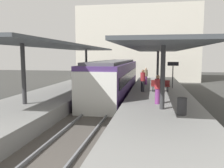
{
  "coord_description": "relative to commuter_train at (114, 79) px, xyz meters",
  "views": [
    {
      "loc": [
        3.3,
        -16.94,
        3.69
      ],
      "look_at": [
        0.29,
        0.43,
        1.59
      ],
      "focal_mm": 37.72,
      "sensor_mm": 36.0,
      "label": 1
    }
  ],
  "objects": [
    {
      "name": "ground_plane",
      "position": [
        0.0,
        -3.32,
        -1.73
      ],
      "size": [
        80.0,
        80.0,
        0.0
      ],
      "primitive_type": "plane",
      "color": "#383835"
    },
    {
      "name": "platform_left",
      "position": [
        -3.8,
        -3.32,
        -1.23
      ],
      "size": [
        4.4,
        28.0,
        1.0
      ],
      "primitive_type": "cube",
      "color": "gray",
      "rests_on": "ground_plane"
    },
    {
      "name": "platform_right",
      "position": [
        3.8,
        -3.32,
        -1.23
      ],
      "size": [
        4.4,
        28.0,
        1.0
      ],
      "primitive_type": "cube",
      "color": "gray",
      "rests_on": "ground_plane"
    },
    {
      "name": "track_ballast",
      "position": [
        0.0,
        -3.32,
        -1.63
      ],
      "size": [
        3.2,
        28.0,
        0.2
      ],
      "primitive_type": "cube",
      "color": "#4C4742",
      "rests_on": "ground_plane"
    },
    {
      "name": "rail_near_side",
      "position": [
        -0.72,
        -3.32,
        -1.46
      ],
      "size": [
        0.08,
        28.0,
        0.14
      ],
      "primitive_type": "cube",
      "color": "slate",
      "rests_on": "track_ballast"
    },
    {
      "name": "rail_far_side",
      "position": [
        0.72,
        -3.32,
        -1.46
      ],
      "size": [
        0.08,
        28.0,
        0.14
      ],
      "primitive_type": "cube",
      "color": "slate",
      "rests_on": "track_ballast"
    },
    {
      "name": "commuter_train",
      "position": [
        0.0,
        0.0,
        0.0
      ],
      "size": [
        2.78,
        14.63,
        3.1
      ],
      "color": "#472D6B",
      "rests_on": "track_ballast"
    },
    {
      "name": "canopy_left",
      "position": [
        -3.8,
        -1.92,
        2.69
      ],
      "size": [
        4.18,
        21.0,
        3.54
      ],
      "color": "#333335",
      "rests_on": "platform_left"
    },
    {
      "name": "canopy_right",
      "position": [
        3.8,
        -1.92,
        2.53
      ],
      "size": [
        4.18,
        21.0,
        3.38
      ],
      "color": "#333335",
      "rests_on": "platform_right"
    },
    {
      "name": "platform_bench",
      "position": [
        3.9,
        -2.13,
        -0.26
      ],
      "size": [
        1.4,
        0.41,
        0.86
      ],
      "color": "black",
      "rests_on": "platform_right"
    },
    {
      "name": "platform_sign",
      "position": [
        4.96,
        -0.1,
        0.9
      ],
      "size": [
        0.9,
        0.08,
        2.21
      ],
      "color": "#262628",
      "rests_on": "platform_right"
    },
    {
      "name": "litter_bin",
      "position": [
        4.65,
        -9.28,
        -0.33
      ],
      "size": [
        0.44,
        0.44,
        0.8
      ],
      "primitive_type": "cylinder",
      "color": "#2D2D30",
      "rests_on": "platform_right"
    },
    {
      "name": "passenger_near_bench",
      "position": [
        3.6,
        -6.91,
        0.12
      ],
      "size": [
        0.36,
        0.36,
        1.64
      ],
      "color": "#7A337A",
      "rests_on": "platform_right"
    },
    {
      "name": "passenger_mid_platform",
      "position": [
        2.57,
        -2.38,
        0.14
      ],
      "size": [
        0.36,
        0.36,
        1.68
      ],
      "color": "#232328",
      "rests_on": "platform_right"
    },
    {
      "name": "passenger_far_end",
      "position": [
        2.66,
        2.25,
        0.1
      ],
      "size": [
        0.36,
        0.36,
        1.6
      ],
      "color": "#7A337A",
      "rests_on": "platform_right"
    },
    {
      "name": "station_building_backdrop",
      "position": [
        0.93,
        16.68,
        3.77
      ],
      "size": [
        18.0,
        6.0,
        11.0
      ],
      "primitive_type": "cube",
      "color": "beige",
      "rests_on": "ground_plane"
    }
  ]
}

